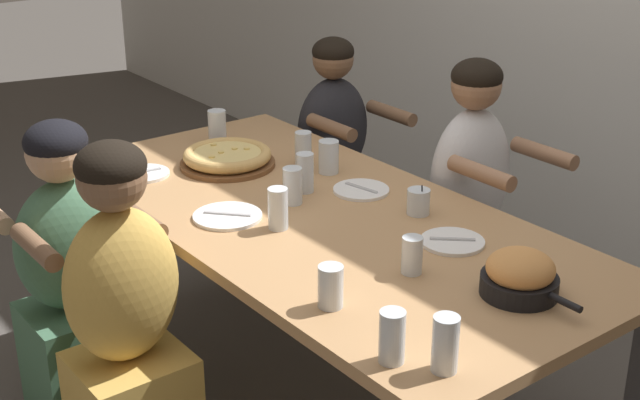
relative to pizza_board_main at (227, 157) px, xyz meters
The scene contains 22 objects.
dining_table 0.60m from the pizza_board_main, ahead, with size 2.13×1.01×0.77m.
pizza_board_main is the anchor object (origin of this frame).
skillet_bowl 1.38m from the pizza_board_main, ahead, with size 0.32×0.22×0.13m.
empty_plate_a 1.05m from the pizza_board_main, 10.27° to the left, with size 0.20×0.20×0.02m.
empty_plate_b 0.50m from the pizza_board_main, 32.24° to the right, with size 0.23×0.23×0.02m.
empty_plate_c 0.57m from the pizza_board_main, 24.82° to the left, with size 0.20×0.20×0.02m.
empty_plate_d 0.32m from the pizza_board_main, 109.69° to the right, with size 0.20×0.20×0.02m.
cocktail_glass_blue 0.83m from the pizza_board_main, 18.45° to the left, with size 0.08×0.08×0.11m.
drinking_glass_a 1.47m from the pizza_board_main, 16.45° to the right, with size 0.07×0.07×0.14m.
drinking_glass_b 0.46m from the pizza_board_main, ahead, with size 0.07×0.07×0.13m.
drinking_glass_c 0.29m from the pizza_board_main, 54.08° to the left, with size 0.06×0.06×0.13m.
drinking_glass_d 1.17m from the pizza_board_main, 18.27° to the right, with size 0.07×0.07×0.12m.
drinking_glass_e 0.62m from the pizza_board_main, 16.84° to the right, with size 0.07×0.07×0.14m.
drinking_glass_f 0.27m from the pizza_board_main, 156.59° to the left, with size 0.07×0.07×0.15m.
drinking_glass_g 1.10m from the pizza_board_main, ahead, with size 0.06×0.06×0.11m.
drinking_glass_h 0.40m from the pizza_board_main, 11.49° to the left, with size 0.06×0.06×0.14m.
drinking_glass_i 1.56m from the pizza_board_main, 12.74° to the right, with size 0.07×0.07×0.15m.
drinking_glass_j 0.40m from the pizza_board_main, 42.21° to the left, with size 0.08×0.08×0.13m.
diner_near_midleft 0.79m from the pizza_board_main, 78.29° to the right, with size 0.51×0.40×1.13m.
diner_near_center 0.95m from the pizza_board_main, 52.57° to the right, with size 0.51×0.40×1.17m.
diner_far_center 0.98m from the pizza_board_main, 50.43° to the left, with size 0.51×0.40×1.20m.
diner_far_left 0.82m from the pizza_board_main, 109.37° to the left, with size 0.51×0.40×1.13m.
Camera 1 is at (2.19, -1.69, 1.97)m, focal length 50.00 mm.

